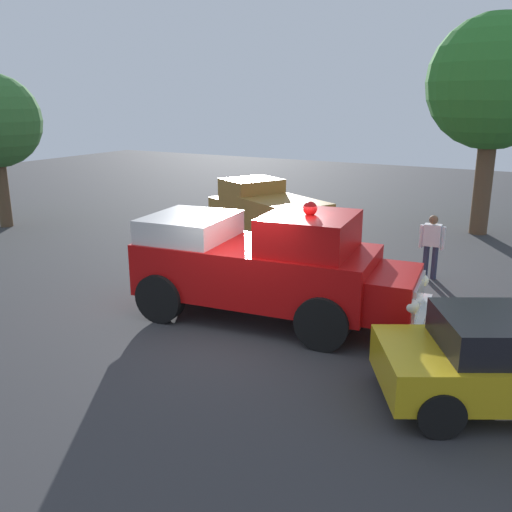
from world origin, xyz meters
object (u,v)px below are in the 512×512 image
parked_pickup (266,209)px  traffic_cone (404,330)px  oak_tree_right (494,84)px  vintage_fire_truck (266,265)px  spectator_standing (432,242)px

parked_pickup → traffic_cone: size_ratio=8.01×
parked_pickup → oak_tree_right: oak_tree_right is taller
parked_pickup → vintage_fire_truck: bearing=-151.7°
vintage_fire_truck → oak_tree_right: (10.42, -2.77, 3.79)m
vintage_fire_truck → spectator_standing: (4.49, -2.41, -0.23)m
spectator_standing → oak_tree_right: size_ratio=0.23×
parked_pickup → traffic_cone: (-6.09, -6.24, -0.68)m
parked_pickup → spectator_standing: parked_pickup is taller
oak_tree_right → traffic_cone: oak_tree_right is taller
parked_pickup → spectator_standing: 5.97m
parked_pickup → traffic_cone: parked_pickup is taller
spectator_standing → oak_tree_right: bearing=-3.4°
spectator_standing → oak_tree_right: 7.17m
vintage_fire_truck → traffic_cone: 3.06m
vintage_fire_truck → parked_pickup: vintage_fire_truck is taller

